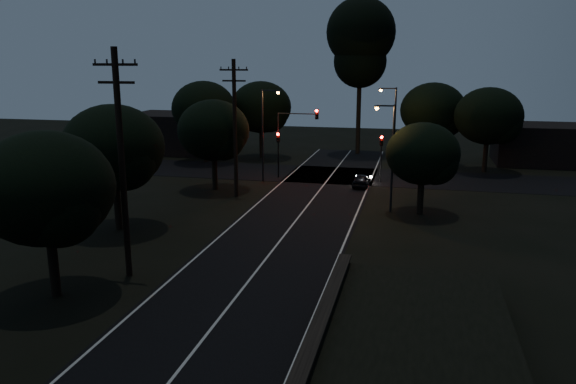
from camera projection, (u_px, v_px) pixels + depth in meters
The scene contains 21 objects.
road_surface at pixel (309, 203), 41.79m from camera, with size 60.00×70.00×0.03m.
utility_pole_mid at pixel (122, 161), 26.50m from camera, with size 2.20×0.30×11.00m.
utility_pole_far at pixel (235, 126), 42.68m from camera, with size 2.20×0.30×10.50m.
tree_left_b at pixel (49, 192), 24.14m from camera, with size 5.90×5.90×7.50m.
tree_left_c at pixel (116, 150), 34.11m from camera, with size 6.21×6.21×7.84m.
tree_left_d at pixel (215, 132), 45.14m from camera, with size 5.80×5.80×7.37m.
tree_far_nw at pixel (263, 109), 60.27m from camera, with size 6.52×6.52×8.26m.
tree_far_w at pixel (205, 110), 57.55m from camera, with size 6.57×6.57×8.38m.
tree_far_ne at pixel (435, 112), 56.32m from camera, with size 6.54×6.54×8.27m.
tree_far_e at pixel (491, 118), 52.43m from camera, with size 6.30×6.30×7.99m.
tree_right_a at pixel (425, 156), 37.90m from camera, with size 4.99×4.99×6.35m.
tall_pine at pixel (361, 42), 61.39m from camera, with size 7.55×7.55×17.15m.
building_left at pixel (175, 132), 65.48m from camera, with size 10.00×8.00×4.40m, color black.
building_right at pixel (541, 144), 57.70m from camera, with size 9.00×7.00×4.00m, color black.
signal_left at pixel (278, 146), 50.56m from camera, with size 0.28×0.35×4.10m.
signal_right at pixel (381, 150), 48.54m from camera, with size 0.28×0.35×4.10m.
signal_mast at pixel (297, 130), 49.85m from camera, with size 3.70×0.35×6.25m.
streetlight_a at pixel (265, 129), 48.42m from camera, with size 1.66×0.26×8.00m.
streetlight_b at pixel (393, 124), 51.78m from camera, with size 1.66×0.26×8.00m.
streetlight_c at pixel (390, 151), 38.45m from camera, with size 1.46×0.26×7.50m.
car at pixel (362, 180), 47.23m from camera, with size 1.30×3.23×1.10m, color black.
Camera 1 is at (7.56, -8.69, 10.38)m, focal length 35.00 mm.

